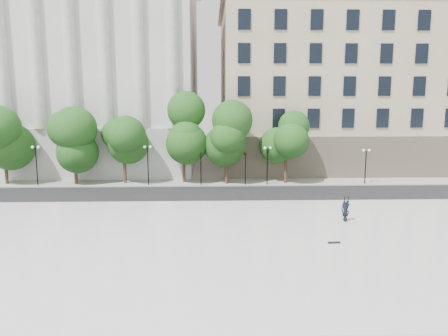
{
  "coord_description": "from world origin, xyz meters",
  "views": [
    {
      "loc": [
        0.31,
        -23.83,
        9.97
      ],
      "look_at": [
        1.3,
        10.0,
        4.12
      ],
      "focal_mm": 35.0,
      "sensor_mm": 36.0,
      "label": 1
    }
  ],
  "objects": [
    {
      "name": "lamp_posts",
      "position": [
        -0.67,
        22.6,
        2.95
      ],
      "size": [
        36.36,
        0.28,
        4.43
      ],
      "color": "black",
      "rests_on": "ground"
    },
    {
      "name": "building_west",
      "position": [
        -17.0,
        38.57,
        12.89
      ],
      "size": [
        31.5,
        27.65,
        25.6
      ],
      "color": "silver",
      "rests_on": "ground"
    },
    {
      "name": "street_trees",
      "position": [
        -6.99,
        23.58,
        5.22
      ],
      "size": [
        35.02,
        5.29,
        8.02
      ],
      "color": "#382619",
      "rests_on": "ground"
    },
    {
      "name": "traffic_light_east",
      "position": [
        3.96,
        22.3,
        3.68
      ],
      "size": [
        1.02,
        1.7,
        4.18
      ],
      "color": "black",
      "rests_on": "ground"
    },
    {
      "name": "plaza",
      "position": [
        0.0,
        3.0,
        0.23
      ],
      "size": [
        44.0,
        22.0,
        0.45
      ],
      "primitive_type": "cube",
      "color": "silver",
      "rests_on": "ground"
    },
    {
      "name": "traffic_light_west",
      "position": [
        -0.83,
        22.3,
        3.67
      ],
      "size": [
        0.49,
        1.7,
        4.17
      ],
      "color": "black",
      "rests_on": "ground"
    },
    {
      "name": "street",
      "position": [
        0.0,
        18.0,
        0.01
      ],
      "size": [
        60.0,
        8.0,
        0.02
      ],
      "primitive_type": "cube",
      "color": "black",
      "rests_on": "ground"
    },
    {
      "name": "skateboard",
      "position": [
        8.15,
        2.69,
        0.49
      ],
      "size": [
        0.81,
        0.29,
        0.08
      ],
      "primitive_type": "cube",
      "rotation": [
        0.0,
        0.0,
        0.11
      ],
      "color": "black",
      "rests_on": "plaza"
    },
    {
      "name": "person_lying",
      "position": [
        10.32,
        7.46,
        0.71
      ],
      "size": [
        1.19,
        2.04,
        0.52
      ],
      "primitive_type": "imported",
      "rotation": [
        -1.54,
        0.0,
        0.27
      ],
      "color": "black",
      "rests_on": "plaza"
    },
    {
      "name": "ground",
      "position": [
        0.0,
        0.0,
        0.0
      ],
      "size": [
        160.0,
        160.0,
        0.0
      ],
      "primitive_type": "plane",
      "color": "beige",
      "rests_on": "ground"
    },
    {
      "name": "building_east",
      "position": [
        20.0,
        38.91,
        11.14
      ],
      "size": [
        36.0,
        26.15,
        23.0
      ],
      "color": "beige",
      "rests_on": "ground"
    },
    {
      "name": "far_sidewalk",
      "position": [
        0.0,
        24.0,
        0.06
      ],
      "size": [
        60.0,
        4.0,
        0.12
      ],
      "primitive_type": "cube",
      "color": "#AFACA1",
      "rests_on": "ground"
    }
  ]
}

